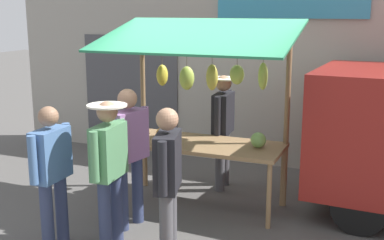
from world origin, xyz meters
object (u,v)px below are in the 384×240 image
object	(u,v)px
shopper_with_ponytail	(109,163)
shopper_in_grey_tee	(52,168)
shopper_with_shopping_bag	(168,176)
market_stall	(202,93)
shopper_in_striped_shirt	(129,148)
vendor_with_sunhat	(223,122)

from	to	relation	value
shopper_with_ponytail	shopper_in_grey_tee	world-z (taller)	shopper_with_ponytail
shopper_with_ponytail	shopper_with_shopping_bag	xyz separation A→B (m)	(-0.75, 0.10, -0.02)
market_stall	shopper_in_grey_tee	bearing A→B (deg)	59.31
shopper_in_striped_shirt	shopper_with_ponytail	bearing A→B (deg)	-160.62
shopper_in_grey_tee	shopper_in_striped_shirt	world-z (taller)	shopper_in_striped_shirt
shopper_with_ponytail	shopper_in_grey_tee	distance (m)	0.63
shopper_with_ponytail	vendor_with_sunhat	bearing A→B (deg)	-17.00
vendor_with_sunhat	shopper_in_striped_shirt	xyz separation A→B (m)	(0.61, 1.70, -0.01)
shopper_with_ponytail	market_stall	bearing A→B (deg)	-20.97
shopper_in_grey_tee	shopper_with_shopping_bag	bearing A→B (deg)	-85.60
shopper_with_ponytail	shopper_in_striped_shirt	world-z (taller)	shopper_in_striped_shirt
shopper_with_ponytail	shopper_in_striped_shirt	bearing A→B (deg)	3.84
vendor_with_sunhat	shopper_with_shopping_bag	size ratio (longest dim) A/B	1.01
shopper_with_shopping_bag	shopper_in_grey_tee	xyz separation A→B (m)	(1.34, 0.14, -0.04)
vendor_with_sunhat	shopper_with_shopping_bag	world-z (taller)	vendor_with_sunhat
shopper_with_ponytail	shopper_in_grey_tee	size ratio (longest dim) A/B	1.03
shopper_in_striped_shirt	vendor_with_sunhat	bearing A→B (deg)	-8.00
market_stall	shopper_in_striped_shirt	xyz separation A→B (m)	(0.56, 0.99, -0.54)
shopper_in_grey_tee	shopper_in_striped_shirt	distance (m)	0.96
market_stall	shopper_with_ponytail	world-z (taller)	market_stall
market_stall	shopper_with_ponytail	xyz separation A→B (m)	(0.48, 1.57, -0.55)
shopper_with_ponytail	shopper_in_grey_tee	bearing A→B (deg)	108.07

